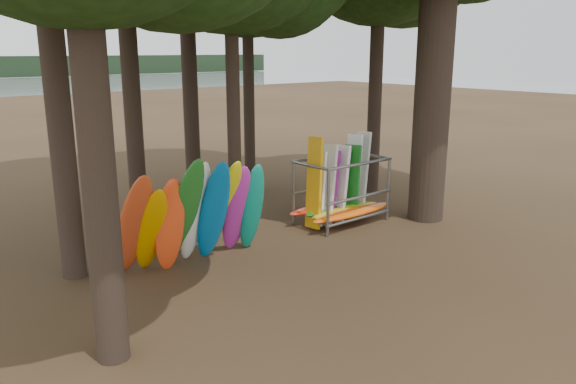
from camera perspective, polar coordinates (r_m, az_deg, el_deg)
ground at (r=14.78m, az=4.58°, el=-6.21°), size 120.00×120.00×0.00m
kayak_row at (r=13.67m, az=-9.50°, el=-2.40°), size 3.95×2.01×3.00m
storage_rack at (r=17.14m, az=5.40°, el=-0.06°), size 3.24×1.56×2.74m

